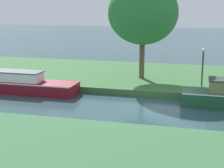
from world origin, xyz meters
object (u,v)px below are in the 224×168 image
object	(u,v)px
lamp_post	(203,62)
mooring_post_near	(221,85)
maroon_narrowboat	(9,82)
willow_tree_left	(143,13)

from	to	relation	value
lamp_post	mooring_post_near	distance (m)	2.06
maroon_narrowboat	mooring_post_near	bearing A→B (deg)	6.87
lamp_post	mooring_post_near	bearing A→B (deg)	-49.92
maroon_narrowboat	lamp_post	xyz separation A→B (m)	(11.99, 2.89, 1.33)
maroon_narrowboat	lamp_post	size ratio (longest dim) A/B	3.40
willow_tree_left	mooring_post_near	size ratio (longest dim) A/B	7.55
mooring_post_near	lamp_post	bearing A→B (deg)	130.08
maroon_narrowboat	willow_tree_left	distance (m)	9.97
willow_tree_left	lamp_post	bearing A→B (deg)	-20.57
maroon_narrowboat	willow_tree_left	size ratio (longest dim) A/B	1.25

